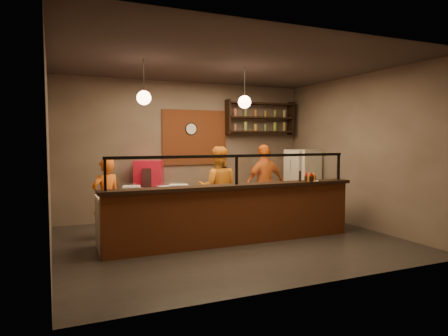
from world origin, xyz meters
name	(u,v)px	position (x,y,z in m)	size (l,w,h in m)	color
floor	(229,240)	(0.00, 0.00, 0.00)	(6.00, 6.00, 0.00)	black
ceiling	(230,63)	(0.00, 0.00, 3.20)	(6.00, 6.00, 0.00)	#362D2A
wall_back	(187,150)	(0.00, 2.50, 1.60)	(6.00, 6.00, 0.00)	#6E5D51
wall_left	(49,156)	(-3.00, 0.00, 1.60)	(5.00, 5.00, 0.00)	#6E5D51
wall_right	(359,151)	(3.00, 0.00, 1.60)	(5.00, 5.00, 0.00)	#6E5D51
wall_front	(312,159)	(0.00, -2.50, 1.60)	(6.00, 6.00, 0.00)	#6E5D51
brick_patch	(195,137)	(0.20, 2.47, 1.90)	(1.60, 0.04, 1.30)	#944520
service_counter	(236,216)	(0.00, -0.30, 0.50)	(4.60, 0.25, 1.00)	#944520
counter_ledge	(236,186)	(0.00, -0.30, 1.03)	(4.70, 0.37, 0.06)	black
worktop_cabinet	(225,215)	(0.00, 0.20, 0.42)	(4.60, 0.75, 0.85)	gray
worktop	(225,192)	(0.00, 0.20, 0.88)	(4.60, 0.75, 0.05)	silver
sneeze_guard	(237,167)	(0.00, -0.30, 1.37)	(4.50, 0.05, 0.52)	white
wall_shelving	(261,118)	(1.90, 2.32, 2.40)	(1.84, 0.28, 0.85)	black
wall_clock	(191,129)	(0.10, 2.46, 2.10)	(0.30, 0.30, 0.04)	black
pendant_left	(144,98)	(-1.50, 0.20, 2.55)	(0.24, 0.24, 0.77)	black
pendant_right	(245,102)	(0.40, 0.20, 2.55)	(0.24, 0.24, 0.77)	black
cook_left	(106,198)	(-2.05, 1.04, 0.75)	(0.55, 0.36, 1.50)	#D55C14
cook_mid	(218,188)	(0.15, 0.92, 0.85)	(0.83, 0.65, 1.71)	#C56B12
cook_right	(265,183)	(1.40, 1.18, 0.87)	(1.02, 0.42, 1.74)	#D55914
fridge	(302,183)	(2.60, 1.47, 0.80)	(0.67, 0.63, 1.61)	beige
red_cooler	(149,192)	(-0.99, 2.15, 0.69)	(0.59, 0.54, 1.39)	red
pizza_dough	(273,187)	(1.08, 0.28, 0.91)	(0.55, 0.55, 0.01)	beige
prep_tub_a	(167,190)	(-1.14, 0.08, 0.97)	(0.28, 0.23, 0.14)	white
prep_tub_b	(131,190)	(-1.70, 0.37, 0.97)	(0.29, 0.23, 0.14)	white
prep_tub_c	(179,189)	(-0.93, 0.10, 0.98)	(0.32, 0.25, 0.16)	white
rolling_pin	(179,191)	(-0.88, 0.21, 0.93)	(0.06, 0.06, 0.35)	gold
condiment_caddy	(310,179)	(1.51, -0.36, 1.11)	(0.17, 0.14, 0.10)	black
pepper_mill	(300,176)	(1.31, -0.31, 1.16)	(0.04, 0.04, 0.20)	black
small_plate	(314,181)	(1.59, -0.36, 1.07)	(0.19, 0.19, 0.01)	white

